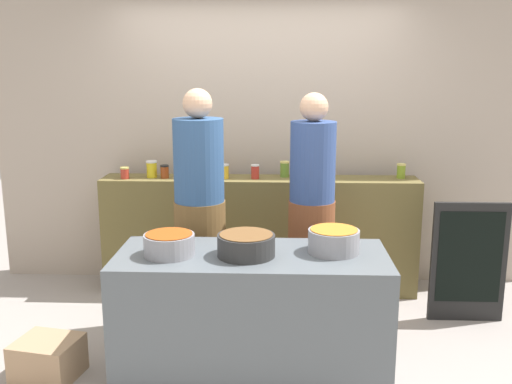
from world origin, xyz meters
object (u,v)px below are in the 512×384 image
(preserve_jar_7, at_px, (285,169))
(preserve_jar_8, at_px, (306,174))
(preserve_jar_3, at_px, (195,171))
(cook_with_tongs, at_px, (200,223))
(preserve_jar_9, at_px, (401,171))
(preserve_jar_1, at_px, (152,169))
(preserve_jar_4, at_px, (212,169))
(preserve_jar_2, at_px, (165,172))
(chalkboard_sign, at_px, (469,262))
(bread_crate, at_px, (48,358))
(preserve_jar_0, at_px, (125,173))
(cooking_pot_right, at_px, (334,241))
(preserve_jar_6, at_px, (255,172))
(cook_in_cap, at_px, (312,221))
(preserve_jar_5, at_px, (224,171))
(cooking_pot_left, at_px, (169,244))
(cooking_pot_center, at_px, (246,245))

(preserve_jar_7, xyz_separation_m, preserve_jar_8, (0.18, -0.13, -0.02))
(preserve_jar_3, height_order, cook_with_tongs, cook_with_tongs)
(preserve_jar_7, bearing_deg, preserve_jar_9, -0.88)
(preserve_jar_1, bearing_deg, preserve_jar_4, 4.80)
(preserve_jar_2, height_order, chalkboard_sign, preserve_jar_2)
(preserve_jar_9, relative_size, bread_crate, 0.33)
(bread_crate, bearing_deg, preserve_jar_9, 32.35)
(preserve_jar_0, xyz_separation_m, preserve_jar_9, (2.35, 0.12, 0.01))
(preserve_jar_1, bearing_deg, preserve_jar_2, -12.80)
(cooking_pot_right, bearing_deg, preserve_jar_6, 112.53)
(preserve_jar_9, height_order, chalkboard_sign, preserve_jar_9)
(cook_in_cap, relative_size, chalkboard_sign, 1.87)
(preserve_jar_5, bearing_deg, preserve_jar_0, -176.42)
(preserve_jar_1, xyz_separation_m, preserve_jar_6, (0.89, -0.02, -0.01))
(cooking_pot_right, bearing_deg, chalkboard_sign, 35.13)
(cook_in_cap, relative_size, bread_crate, 4.62)
(preserve_jar_7, bearing_deg, preserve_jar_4, -177.19)
(preserve_jar_4, bearing_deg, preserve_jar_6, -9.34)
(preserve_jar_7, bearing_deg, cooking_pot_left, -115.51)
(preserve_jar_0, relative_size, preserve_jar_6, 0.83)
(cooking_pot_right, distance_m, cook_with_tongs, 1.10)
(preserve_jar_2, relative_size, chalkboard_sign, 0.12)
(preserve_jar_2, xyz_separation_m, cook_in_cap, (1.22, -0.60, -0.26))
(cook_in_cap, bearing_deg, bread_crate, -152.32)
(chalkboard_sign, bearing_deg, preserve_jar_1, 167.62)
(cook_with_tongs, bearing_deg, preserve_jar_2, 118.91)
(preserve_jar_0, relative_size, preserve_jar_1, 0.70)
(preserve_jar_6, height_order, cook_with_tongs, cook_with_tongs)
(preserve_jar_1, height_order, preserve_jar_3, preserve_jar_1)
(preserve_jar_3, bearing_deg, preserve_jar_9, 2.01)
(preserve_jar_0, bearing_deg, preserve_jar_2, 6.48)
(preserve_jar_1, distance_m, cooking_pot_right, 1.98)
(preserve_jar_9, relative_size, cook_with_tongs, 0.07)
(preserve_jar_5, relative_size, preserve_jar_9, 0.99)
(cooking_pot_center, relative_size, bread_crate, 0.94)
(cooking_pot_center, height_order, bread_crate, cooking_pot_center)
(preserve_jar_7, height_order, cook_in_cap, cook_in_cap)
(preserve_jar_3, xyz_separation_m, preserve_jar_5, (0.25, -0.01, -0.00))
(preserve_jar_2, xyz_separation_m, preserve_jar_3, (0.26, 0.02, 0.01))
(preserve_jar_0, distance_m, preserve_jar_7, 1.36)
(preserve_jar_3, xyz_separation_m, cooking_pot_left, (0.04, -1.43, -0.20))
(preserve_jar_5, bearing_deg, preserve_jar_7, 9.37)
(preserve_jar_9, distance_m, cooking_pot_center, 1.95)
(preserve_jar_5, distance_m, chalkboard_sign, 2.09)
(preserve_jar_8, bearing_deg, preserve_jar_9, 8.09)
(preserve_jar_4, xyz_separation_m, preserve_jar_5, (0.11, -0.05, -0.01))
(bread_crate, bearing_deg, preserve_jar_5, 56.86)
(preserve_jar_0, distance_m, cooking_pot_center, 1.77)
(preserve_jar_2, height_order, cook_with_tongs, cook_with_tongs)
(preserve_jar_1, height_order, bread_crate, preserve_jar_1)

